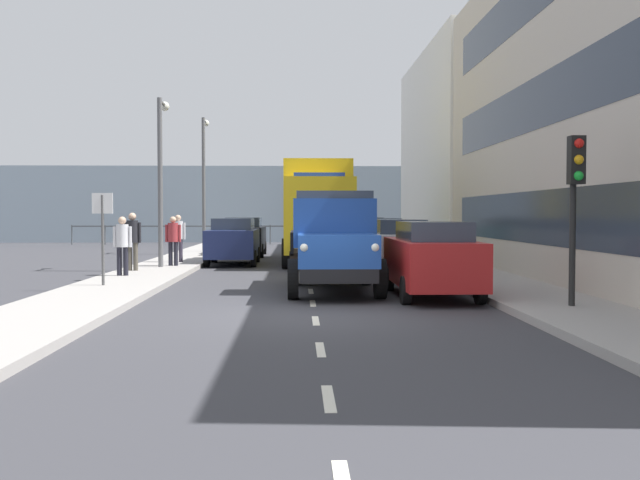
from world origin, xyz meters
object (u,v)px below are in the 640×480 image
(pedestrian_couple_a, at_px, (132,236))
(lamp_post_promenade, at_px, (161,165))
(lorry_cargo_yellow, at_px, (317,209))
(pedestrian_couple_b, at_px, (173,237))
(car_white_kerbside_1, at_px, (397,247))
(car_navy_oppositeside_0, at_px, (233,241))
(truck_vintage_blue, at_px, (334,244))
(pedestrian_strolling, at_px, (122,241))
(car_teal_kerbside_3, at_px, (365,236))
(car_red_kerbside_near, at_px, (431,258))
(car_black_oppositeside_1, at_px, (244,236))
(car_silver_kerbside_2, at_px, (378,240))
(traffic_light_near, at_px, (575,183))
(street_sign, at_px, (103,222))
(lamp_post_far, at_px, (204,171))
(pedestrian_in_dark_coat, at_px, (178,234))

(pedestrian_couple_a, distance_m, lamp_post_promenade, 2.94)
(lorry_cargo_yellow, distance_m, pedestrian_couple_b, 6.03)
(car_white_kerbside_1, distance_m, car_navy_oppositeside_0, 7.41)
(truck_vintage_blue, relative_size, pedestrian_strolling, 3.40)
(car_teal_kerbside_3, distance_m, pedestrian_strolling, 14.60)
(car_red_kerbside_near, bearing_deg, car_navy_oppositeside_0, -62.95)
(truck_vintage_blue, distance_m, pedestrian_strolling, 6.65)
(car_red_kerbside_near, height_order, car_black_oppositeside_1, same)
(car_silver_kerbside_2, xyz_separation_m, pedestrian_couple_a, (8.10, 4.86, 0.30))
(traffic_light_near, relative_size, street_sign, 1.42)
(car_white_kerbside_1, relative_size, pedestrian_couple_a, 2.49)
(car_teal_kerbside_3, height_order, lamp_post_promenade, lamp_post_promenade)
(truck_vintage_blue, height_order, car_red_kerbside_near, truck_vintage_blue)
(lorry_cargo_yellow, bearing_deg, pedestrian_couple_b, 34.34)
(car_navy_oppositeside_0, height_order, pedestrian_strolling, pedestrian_strolling)
(car_black_oppositeside_1, xyz_separation_m, pedestrian_strolling, (2.54, 11.78, 0.23))
(car_red_kerbside_near, xyz_separation_m, car_teal_kerbside_3, (0.00, -16.47, -0.00))
(car_teal_kerbside_3, distance_m, lamp_post_far, 8.03)
(car_white_kerbside_1, height_order, pedestrian_in_dark_coat, pedestrian_in_dark_coat)
(pedestrian_couple_a, bearing_deg, truck_vintage_blue, 139.67)
(truck_vintage_blue, bearing_deg, car_black_oppositeside_1, -77.75)
(car_white_kerbside_1, bearing_deg, traffic_light_near, 104.45)
(car_teal_kerbside_3, height_order, traffic_light_near, traffic_light_near)
(lorry_cargo_yellow, xyz_separation_m, car_navy_oppositeside_0, (3.14, 0.79, -1.18))
(lamp_post_promenade, bearing_deg, car_black_oppositeside_1, -104.23)
(car_white_kerbside_1, relative_size, street_sign, 1.96)
(lorry_cargo_yellow, height_order, lamp_post_promenade, lamp_post_promenade)
(car_navy_oppositeside_0, relative_size, pedestrian_in_dark_coat, 2.32)
(pedestrian_couple_b, distance_m, traffic_light_near, 14.45)
(pedestrian_couple_a, height_order, lamp_post_far, lamp_post_far)
(pedestrian_in_dark_coat, relative_size, street_sign, 0.75)
(lamp_post_promenade, bearing_deg, car_red_kerbside_near, 134.20)
(pedestrian_couple_b, height_order, lamp_post_far, lamp_post_far)
(car_teal_kerbside_3, distance_m, car_navy_oppositeside_0, 7.97)
(pedestrian_strolling, relative_size, pedestrian_couple_a, 0.94)
(car_red_kerbside_near, height_order, lamp_post_promenade, lamp_post_promenade)
(car_teal_kerbside_3, xyz_separation_m, pedestrian_strolling, (7.97, 12.23, 0.23))
(car_teal_kerbside_3, relative_size, pedestrian_couple_b, 2.46)
(car_teal_kerbside_3, bearing_deg, car_navy_oppositeside_0, 47.03)
(car_black_oppositeside_1, bearing_deg, car_red_kerbside_near, 108.74)
(car_teal_kerbside_3, distance_m, pedestrian_in_dark_coat, 9.84)
(truck_vintage_blue, relative_size, pedestrian_couple_b, 3.42)
(pedestrian_couple_a, relative_size, street_sign, 0.79)
(lorry_cargo_yellow, bearing_deg, truck_vintage_blue, 90.68)
(car_silver_kerbside_2, bearing_deg, pedestrian_in_dark_coat, 7.31)
(car_red_kerbside_near, xyz_separation_m, pedestrian_couple_a, (8.10, -6.02, 0.30))
(lamp_post_promenade, bearing_deg, lorry_cargo_yellow, -144.89)
(pedestrian_couple_a, bearing_deg, lamp_post_promenade, -108.21)
(car_red_kerbside_near, xyz_separation_m, lamp_post_far, (7.38, -17.55, 2.96))
(car_teal_kerbside_3, distance_m, traffic_light_near, 19.50)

